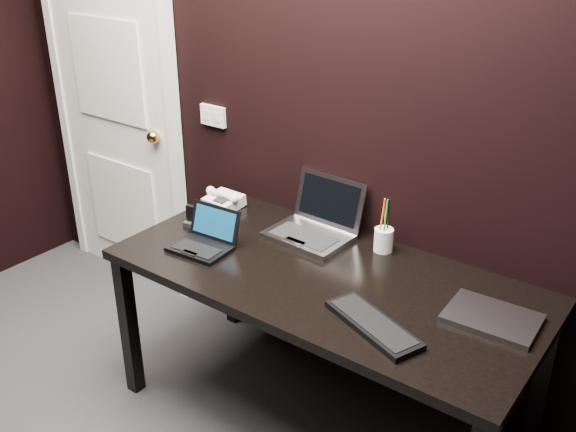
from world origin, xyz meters
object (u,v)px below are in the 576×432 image
Objects in this scene: ext_keyboard at (373,324)px; desk_phone at (224,200)px; pen_cup at (384,239)px; netbook at (204,241)px; closed_laptop at (492,318)px; desk at (323,290)px; door at (115,107)px; mobile_phone at (191,218)px; silver_laptop at (314,226)px.

desk_phone is (-1.07, 0.43, 0.02)m from ext_keyboard.
pen_cup is at bearing 115.59° from ext_keyboard.
closed_laptop is (1.17, 0.20, -0.02)m from netbook.
desk is at bearing -17.49° from desk_phone.
door reaches higher than mobile_phone.
door is 1.46m from silver_laptop.
closed_laptop is 1.36× the size of pen_cup.
closed_laptop is (2.30, -0.30, -0.29)m from door.
door is 1.27m from netbook.
ext_keyboard is 2.06× the size of desk_phone.
desk_phone is (-0.21, 0.36, 0.00)m from netbook.
door reaches higher than desk_phone.
desk_phone is at bearing -178.66° from silver_laptop.
door is 0.97m from desk_phone.
pen_cup reaches higher than ext_keyboard.
mobile_phone is (0.02, -0.23, -0.00)m from desk_phone.
door is 1.04m from mobile_phone.
desk is 5.35× the size of closed_laptop.
silver_laptop reaches higher than mobile_phone.
ext_keyboard is 1.07m from mobile_phone.
mobile_phone is at bearing -179.67° from desk.
desk_phone is (0.92, -0.15, -0.27)m from door.
desk is 0.55m from netbook.
silver_laptop is 3.79× the size of mobile_phone.
netbook is 1.11× the size of pen_cup.
pen_cup is at bearing -2.44° from door.
ext_keyboard is (1.99, -0.58, -0.29)m from door.
desk_phone is (-0.52, -0.01, -0.01)m from silver_laptop.
ext_keyboard is at bearing -64.41° from pen_cup.
desk_phone is (-0.73, 0.23, 0.11)m from desk.
door is at bearing 177.56° from pen_cup.
door is 10.81× the size of desk_phone.
door is 9.14× the size of pen_cup.
mobile_phone is (-1.05, 0.20, 0.02)m from ext_keyboard.
ext_keyboard is at bearing -31.05° from desk.
silver_laptop is 1.81× the size of desk_phone.
desk_phone is (-1.38, 0.15, 0.02)m from closed_laptop.
netbook is 0.42m from desk_phone.
closed_laptop is at bearing -7.40° from door.
closed_laptop is at bearing -6.33° from desk_phone.
silver_laptop is at bearing 1.34° from desk_phone.
desk is 0.40m from ext_keyboard.
pen_cup reaches higher than desk_phone.
silver_laptop is at bearing 50.49° from netbook.
netbook is at bearing 174.97° from ext_keyboard.
ext_keyboard is at bearing -5.03° from netbook.
pen_cup is (-0.24, 0.50, 0.04)m from ext_keyboard.
netbook is 0.48m from silver_laptop.
ext_keyboard is 1.74× the size of pen_cup.
mobile_phone is at bearing -153.82° from silver_laptop.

